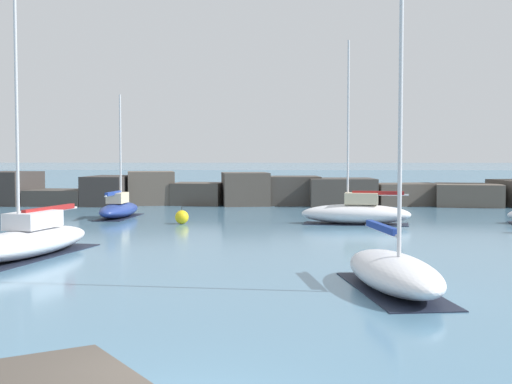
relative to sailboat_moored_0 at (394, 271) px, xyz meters
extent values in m
cube|color=teal|center=(-4.89, 94.06, -0.57)|extent=(400.00, 116.00, 0.01)
cube|color=#383330|center=(-24.25, 34.16, 0.72)|extent=(4.39, 4.83, 2.58)
cube|color=#423D38|center=(-20.27, 33.67, 0.03)|extent=(4.80, 4.24, 1.20)
cube|color=#383330|center=(-16.44, 34.11, 0.55)|extent=(3.49, 5.54, 2.24)
cube|color=brown|center=(-13.37, 34.79, 0.72)|extent=(4.18, 4.18, 2.58)
cube|color=#4C443D|center=(-9.57, 34.69, 0.28)|extent=(4.17, 3.87, 1.70)
cube|color=#4C443D|center=(-5.90, 33.95, 0.69)|extent=(3.92, 3.81, 2.52)
cube|color=#423D38|center=(-2.28, 34.84, 0.54)|extent=(4.41, 3.98, 2.21)
cube|color=#423D38|center=(1.45, 33.98, 0.47)|extent=(5.17, 4.44, 2.08)
cube|color=#4C443D|center=(6.49, 34.64, 0.26)|extent=(5.71, 4.31, 1.67)
cube|color=brown|center=(11.14, 34.06, 0.26)|extent=(5.59, 5.47, 1.67)
ellipsoid|color=white|center=(0.00, -0.01, -0.04)|extent=(2.93, 6.54, 1.06)
cube|color=black|center=(0.00, -0.01, -0.56)|extent=(2.85, 6.23, 0.03)
cylinder|color=silver|center=(0.07, -0.48, 4.86)|extent=(0.12, 0.12, 8.74)
cylinder|color=#BCBCC1|center=(-0.17, 1.24, 1.04)|extent=(0.58, 3.45, 0.10)
cube|color=navy|center=(-0.17, 1.24, 1.14)|extent=(0.61, 2.95, 0.20)
ellipsoid|color=white|center=(1.01, 19.53, -0.01)|extent=(6.37, 2.90, 1.13)
cube|color=black|center=(1.01, 19.53, -0.56)|extent=(6.06, 2.81, 0.03)
cube|color=beige|center=(1.31, 19.48, 0.88)|extent=(1.99, 1.36, 0.64)
cylinder|color=silver|center=(0.55, 19.60, 5.15)|extent=(0.12, 0.12, 9.18)
cylinder|color=#BCBCC1|center=(2.22, 19.34, 1.11)|extent=(3.35, 0.61, 0.10)
cube|color=maroon|center=(2.22, 19.34, 1.21)|extent=(2.87, 0.64, 0.20)
ellipsoid|color=navy|center=(-13.28, 23.26, -0.11)|extent=(2.17, 5.89, 0.93)
cube|color=black|center=(-13.28, 23.26, -0.56)|extent=(2.12, 5.60, 0.03)
cube|color=beige|center=(-13.31, 22.97, 0.68)|extent=(1.09, 1.80, 0.64)
cylinder|color=silver|center=(-13.25, 23.69, 3.72)|extent=(0.12, 0.12, 6.73)
cylinder|color=#BCBCC1|center=(-13.37, 22.11, 0.91)|extent=(0.33, 3.18, 0.10)
cube|color=navy|center=(-13.37, 22.11, 1.01)|extent=(0.39, 2.71, 0.20)
ellipsoid|color=white|center=(-13.05, 6.46, -0.04)|extent=(3.97, 8.44, 1.06)
cube|color=black|center=(-13.05, 6.46, -0.56)|extent=(3.84, 8.03, 0.03)
cube|color=silver|center=(-12.96, 6.86, 0.81)|extent=(1.75, 2.65, 0.64)
cylinder|color=silver|center=(-13.18, 5.87, 5.21)|extent=(0.12, 0.12, 9.44)
cylinder|color=#BCBCC1|center=(-12.70, 8.05, 1.04)|extent=(1.05, 4.39, 0.10)
cube|color=maroon|center=(-12.70, 8.05, 1.14)|extent=(1.00, 3.76, 0.20)
sphere|color=yellow|center=(-8.82, 19.35, -0.18)|extent=(0.78, 0.78, 0.78)
cylinder|color=black|center=(-8.82, 19.35, 0.30)|extent=(0.04, 0.04, 0.20)
camera|label=1|loc=(-3.35, -20.64, 3.40)|focal=50.00mm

